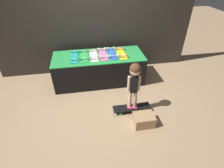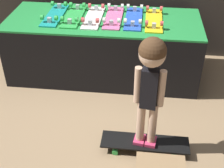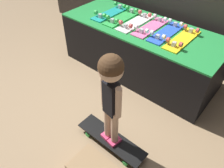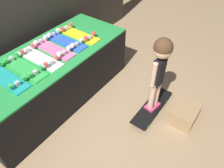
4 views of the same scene
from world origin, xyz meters
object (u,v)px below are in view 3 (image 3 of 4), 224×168
Objects in this scene: skateboard_pink_on_rack at (151,26)px; skateboard_blue_on_rack at (167,32)px; skateboard_teal_on_rack at (110,12)px; skateboard_white_on_rack at (135,22)px; skateboard_yellow_on_rack at (182,39)px; child at (111,87)px; skateboard_on_floor at (111,139)px; skateboard_green_on_rack at (122,17)px.

skateboard_blue_on_rack is (0.22, 0.00, 0.00)m from skateboard_pink_on_rack.
skateboard_blue_on_rack is at bearing 0.54° from skateboard_teal_on_rack.
skateboard_white_on_rack is at bearing -174.08° from skateboard_pink_on_rack.
skateboard_yellow_on_rack is (1.08, -0.02, 0.00)m from skateboard_teal_on_rack.
skateboard_teal_on_rack is at bearing 177.84° from skateboard_white_on_rack.
skateboard_blue_on_rack is 1.00× the size of skateboard_yellow_on_rack.
child is at bearing -71.51° from skateboard_pink_on_rack.
skateboard_white_on_rack is 0.63× the size of child.
skateboard_white_on_rack reaches higher than skateboard_on_floor.
skateboard_white_on_rack is 1.49m from skateboard_on_floor.
skateboard_white_on_rack is 1.35m from child.
skateboard_pink_on_rack is at bearing 0.54° from skateboard_teal_on_rack.
skateboard_blue_on_rack is at bearing 1.52° from skateboard_green_on_rack.
skateboard_green_on_rack is 0.82× the size of skateboard_on_floor.
skateboard_pink_on_rack is 1.43m from skateboard_on_floor.
skateboard_teal_on_rack is 0.87m from skateboard_blue_on_rack.
child is at bearing -91.18° from skateboard_yellow_on_rack.
child is (-0.02, -1.20, 0.08)m from skateboard_yellow_on_rack.
skateboard_on_floor is at bearing -71.51° from skateboard_pink_on_rack.
skateboard_pink_on_rack is at bearing 2.01° from skateboard_green_on_rack.
skateboard_blue_on_rack is (0.65, 0.02, 0.00)m from skateboard_green_on_rack.
skateboard_yellow_on_rack is at bearing -0.47° from skateboard_green_on_rack.
skateboard_pink_on_rack is at bearing 116.91° from child.
skateboard_blue_on_rack is (0.87, 0.01, 0.00)m from skateboard_teal_on_rack.
skateboard_green_on_rack is 1.00× the size of skateboard_yellow_on_rack.
skateboard_green_on_rack and skateboard_yellow_on_rack have the same top height.
skateboard_yellow_on_rack is 0.82× the size of skateboard_on_floor.
skateboard_white_on_rack is 0.43m from skateboard_blue_on_rack.
skateboard_on_floor is 0.77× the size of child.
child reaches higher than skateboard_blue_on_rack.
skateboard_pink_on_rack is 0.63× the size of child.
skateboard_green_on_rack is 0.43m from skateboard_pink_on_rack.
skateboard_yellow_on_rack is at bearing 0.02° from skateboard_white_on_rack.
skateboard_green_on_rack is at bearing -2.40° from skateboard_teal_on_rack.
skateboard_teal_on_rack is 1.00× the size of skateboard_pink_on_rack.
skateboard_white_on_rack is 1.00× the size of skateboard_yellow_on_rack.
skateboard_yellow_on_rack is (0.65, 0.00, 0.00)m from skateboard_white_on_rack.
skateboard_green_on_rack is at bearing 179.53° from skateboard_yellow_on_rack.
child is (0.19, -1.22, 0.08)m from skateboard_blue_on_rack.
skateboard_green_on_rack is 1.00× the size of skateboard_blue_on_rack.
skateboard_green_on_rack is at bearing 178.09° from skateboard_white_on_rack.
skateboard_blue_on_rack is 0.82× the size of skateboard_on_floor.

